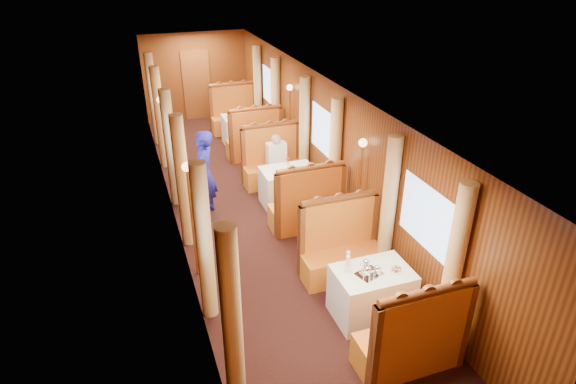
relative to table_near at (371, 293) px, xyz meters
name	(u,v)px	position (x,y,z in m)	size (l,w,h in m)	color
floor	(253,209)	(-0.75, 3.50, -0.38)	(3.00, 12.00, 0.01)	black
ceiling	(248,85)	(-0.75, 3.50, 2.12)	(3.00, 12.00, 0.01)	silver
wall_far	(196,76)	(-0.75, 9.50, 0.88)	(3.00, 2.50, 0.01)	brown
wall_left	(169,162)	(-2.25, 3.50, 0.88)	(12.00, 2.50, 0.01)	brown
wall_right	(324,141)	(0.75, 3.50, 0.88)	(12.00, 2.50, 0.01)	brown
doorway_far	(197,85)	(-0.75, 9.47, 0.62)	(0.80, 0.04, 2.00)	brown
table_near	(371,293)	(0.00, 0.00, 0.00)	(1.05, 0.72, 0.75)	white
banquette_near_fwd	(412,341)	(0.00, -1.01, 0.05)	(1.30, 0.55, 1.34)	#B64114
banquette_near_aft	(341,251)	(0.00, 1.01, 0.05)	(1.30, 0.55, 1.34)	#B64114
table_mid	(288,187)	(0.00, 3.50, 0.00)	(1.05, 0.72, 0.75)	white
banquette_mid_fwd	(307,208)	(0.00, 2.49, 0.05)	(1.30, 0.55, 1.34)	#B64114
banquette_mid_aft	(273,165)	(0.00, 4.51, 0.05)	(1.30, 0.55, 1.34)	#B64114
table_far	(244,130)	(0.00, 7.00, 0.00)	(1.05, 0.72, 0.75)	white
banquette_far_fwd	(254,141)	(0.00, 5.99, 0.05)	(1.30, 0.55, 1.34)	#B64114
banquette_far_aft	(235,116)	(0.00, 8.01, 0.05)	(1.30, 0.55, 1.34)	#B64114
tea_tray	(369,274)	(-0.09, -0.04, 0.38)	(0.34, 0.26, 0.01)	silver
teapot_left	(367,273)	(-0.15, -0.09, 0.44)	(0.17, 0.13, 0.14)	silver
teapot_right	(377,271)	(0.00, -0.08, 0.43)	(0.14, 0.11, 0.12)	silver
teapot_back	(366,265)	(-0.08, 0.08, 0.44)	(0.15, 0.11, 0.12)	silver
fruit_plate	(396,270)	(0.29, -0.09, 0.39)	(0.21, 0.21, 0.05)	white
cup_inboard	(348,266)	(-0.35, 0.09, 0.48)	(0.08, 0.08, 0.26)	white
cup_outboard	(348,261)	(-0.30, 0.19, 0.48)	(0.08, 0.08, 0.26)	white
rose_vase_mid	(288,161)	(0.00, 3.51, 0.55)	(0.06, 0.06, 0.36)	silver
rose_vase_far	(242,109)	(-0.02, 7.02, 0.55)	(0.06, 0.06, 0.36)	silver
window_left_near	(206,261)	(-2.24, 0.00, 1.07)	(1.20, 0.90, 0.01)	#88ADDC
curtain_left_near_a	(232,322)	(-2.13, -0.78, 0.80)	(0.22, 0.22, 2.35)	tan
curtain_left_near_b	(204,244)	(-2.13, 0.78, 0.80)	(0.22, 0.22, 2.35)	tan
window_right_near	(427,218)	(0.74, 0.00, 1.07)	(1.20, 0.90, 0.01)	#88ADDC
curtain_right_near_a	(453,269)	(0.63, -0.78, 0.80)	(0.22, 0.22, 2.35)	tan
curtain_right_near_b	(388,210)	(0.63, 0.78, 0.80)	(0.22, 0.22, 2.35)	tan
window_left_mid	(169,151)	(-2.24, 3.50, 1.07)	(1.20, 0.90, 0.01)	#88ADDC
curtain_left_mid_a	(183,183)	(-2.13, 2.72, 0.80)	(0.22, 0.22, 2.35)	tan
curtain_left_mid_b	(171,149)	(-2.13, 4.28, 0.80)	(0.22, 0.22, 2.35)	tan
window_right_mid	(324,132)	(0.74, 3.50, 1.07)	(1.20, 0.90, 0.01)	#88ADDC
curtain_right_mid_a	(335,160)	(0.63, 2.72, 0.80)	(0.22, 0.22, 2.35)	tan
curtain_right_mid_b	(304,132)	(0.63, 4.28, 0.80)	(0.22, 0.22, 2.35)	tan
window_left_far	(151,98)	(-2.24, 7.00, 1.07)	(1.20, 0.90, 0.01)	#88ADDC
curtain_left_far_a	(160,118)	(-2.13, 6.22, 0.80)	(0.22, 0.22, 2.35)	tan
curtain_left_far_b	(153,100)	(-2.13, 7.78, 0.80)	(0.22, 0.22, 2.35)	tan
window_right_far	(270,87)	(0.74, 7.00, 1.07)	(1.20, 0.90, 0.01)	#88ADDC
curtain_right_far_a	(276,106)	(0.63, 6.22, 0.80)	(0.22, 0.22, 2.35)	tan
curtain_right_far_b	(258,90)	(0.63, 7.78, 0.80)	(0.22, 0.22, 2.35)	tan
sconce_left_fore	(190,198)	(-2.15, 1.75, 1.01)	(0.14, 0.14, 1.95)	#BF8C3F
sconce_right_fore	(361,171)	(0.65, 1.75, 1.01)	(0.14, 0.14, 1.95)	#BF8C3F
sconce_left_aft	(163,123)	(-2.15, 5.25, 1.01)	(0.14, 0.14, 1.95)	#BF8C3F
sconce_right_aft	(290,109)	(0.65, 5.25, 1.01)	(0.14, 0.14, 1.95)	#BF8C3F
steward	(205,174)	(-1.63, 3.59, 0.48)	(0.62, 0.41, 1.71)	navy
passenger	(277,156)	(0.00, 4.23, 0.37)	(0.40, 0.44, 0.76)	beige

